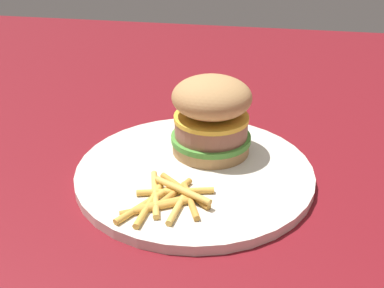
% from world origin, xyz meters
% --- Properties ---
extents(ground_plane, '(1.60, 1.60, 0.00)m').
position_xyz_m(ground_plane, '(0.00, 0.00, 0.00)').
color(ground_plane, maroon).
extents(plate, '(0.29, 0.29, 0.01)m').
position_xyz_m(plate, '(0.00, 0.00, 0.01)').
color(plate, silver).
rests_on(plate, ground_plane).
extents(sandwich, '(0.10, 0.10, 0.10)m').
position_xyz_m(sandwich, '(0.04, -0.01, 0.06)').
color(sandwich, tan).
rests_on(sandwich, plate).
extents(fries_pile, '(0.10, 0.09, 0.01)m').
position_xyz_m(fries_pile, '(-0.08, 0.01, 0.02)').
color(fries_pile, gold).
rests_on(fries_pile, plate).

